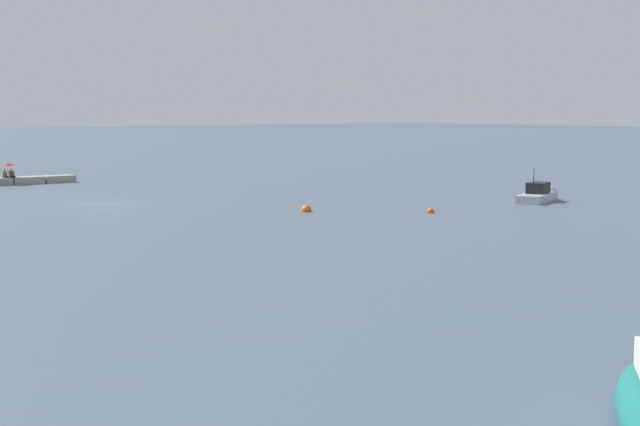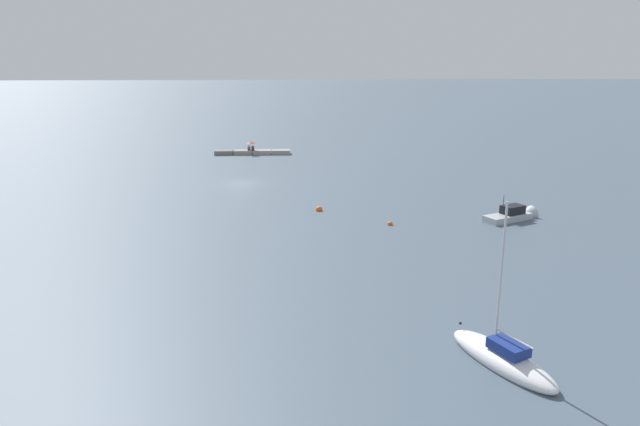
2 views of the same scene
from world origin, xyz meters
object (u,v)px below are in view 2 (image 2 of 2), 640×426
Objects in this scene: umbrella_open_red at (251,142)px; motorboat_grey_mid at (515,216)px; sailboat_white_near at (502,358)px; mooring_buoy_mid at (319,209)px; person_seated_grey_right at (249,148)px; person_seated_maroon_left at (253,148)px; mooring_buoy_near at (390,224)px.

motorboat_grey_mid is (-25.31, 35.33, -1.40)m from umbrella_open_red.
mooring_buoy_mid is at bearing 79.13° from sailboat_white_near.
person_seated_grey_right is at bearing -170.18° from motorboat_grey_mid.
person_seated_grey_right is 43.62m from motorboat_grey_mid.
umbrella_open_red reaches higher than person_seated_maroon_left.
mooring_buoy_mid is (7.27, -28.32, -0.21)m from sailboat_white_near.
person_seated_maroon_left and person_seated_grey_right have the same top height.
person_seated_maroon_left is 38.95m from mooring_buoy_near.
person_seated_grey_right is 0.14× the size of motorboat_grey_mid.
person_seated_grey_right is 39.23m from mooring_buoy_near.
person_seated_maroon_left is 1.17× the size of mooring_buoy_mid.
motorboat_grey_mid is at bearing -173.95° from mooring_buoy_near.
motorboat_grey_mid is (-9.80, -24.55, -0.01)m from sailboat_white_near.
person_seated_grey_right reaches higher than mooring_buoy_near.
sailboat_white_near is 13.05× the size of mooring_buoy_mid.
umbrella_open_red is (-0.28, -0.01, 0.85)m from person_seated_grey_right.
mooring_buoy_near is (1.46, -23.36, -0.23)m from sailboat_white_near.
umbrella_open_red is at bearing -68.95° from mooring_buoy_near.
person_seated_maroon_left is 1.00× the size of person_seated_grey_right.
mooring_buoy_mid is (-8.52, 31.55, -0.75)m from person_seated_grey_right.
person_seated_grey_right is at bearing 2.72° from umbrella_open_red.
motorboat_grey_mid is 17.48m from mooring_buoy_mid.
sailboat_white_near is 29.24m from mooring_buoy_mid.
mooring_buoy_near is at bearing -110.06° from motorboat_grey_mid.
person_seated_grey_right is 0.57× the size of umbrella_open_red.
mooring_buoy_near is (-13.78, 36.42, -0.78)m from person_seated_maroon_left.
mooring_buoy_mid is (5.82, -4.96, 0.03)m from mooring_buoy_near.
sailboat_white_near is at bearing 104.24° from person_seated_grey_right.
motorboat_grey_mid is at bearing 125.39° from person_seated_grey_right.
person_seated_maroon_left is at bearing 170.24° from person_seated_grey_right.
sailboat_white_near is at bearing 104.40° from mooring_buoy_mid.
person_seated_grey_right is (0.56, -0.09, 0.00)m from person_seated_maroon_left.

